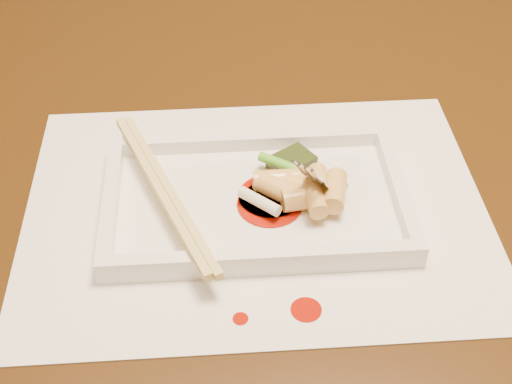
{
  "coord_description": "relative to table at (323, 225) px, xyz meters",
  "views": [
    {
      "loc": [
        -0.11,
        -0.52,
        1.18
      ],
      "look_at": [
        -0.08,
        -0.08,
        0.77
      ],
      "focal_mm": 50.0,
      "sensor_mm": 36.0,
      "label": 1
    }
  ],
  "objects": [
    {
      "name": "fork",
      "position": [
        -0.01,
        -0.06,
        0.18
      ],
      "size": [
        0.09,
        0.1,
        0.14
      ],
      "primitive_type": null,
      "color": "silver",
      "rests_on": "plate_base"
    },
    {
      "name": "rice_cake_6",
      "position": [
        -0.03,
        -0.08,
        0.12
      ],
      "size": [
        0.04,
        0.04,
        0.02
      ],
      "primitive_type": "cylinder",
      "rotation": [
        1.57,
        0.0,
        0.59
      ],
      "color": "#EAC96D",
      "rests_on": "plate_base"
    },
    {
      "name": "table",
      "position": [
        0.0,
        0.0,
        0.0
      ],
      "size": [
        1.4,
        0.9,
        0.75
      ],
      "color": "black",
      "rests_on": "ground"
    },
    {
      "name": "rice_cake_7",
      "position": [
        -0.04,
        -0.09,
        0.12
      ],
      "size": [
        0.04,
        0.03,
        0.02
      ],
      "primitive_type": "cylinder",
      "rotation": [
        1.57,
        0.0,
        1.73
      ],
      "color": "#EAC96D",
      "rests_on": "plate_base"
    },
    {
      "name": "chopstick_a",
      "position": [
        -0.16,
        -0.08,
        0.13
      ],
      "size": [
        0.09,
        0.2,
        0.01
      ],
      "primitive_type": "cube",
      "rotation": [
        0.0,
        0.0,
        0.38
      ],
      "color": "#DFC76F",
      "rests_on": "plate_rim_near"
    },
    {
      "name": "scallion_white",
      "position": [
        -0.07,
        -0.09,
        0.12
      ],
      "size": [
        0.04,
        0.03,
        0.01
      ],
      "primitive_type": "cylinder",
      "rotation": [
        1.57,
        0.0,
        0.83
      ],
      "color": "#EAEACC",
      "rests_on": "plate_base"
    },
    {
      "name": "sauce_splatter_a",
      "position": [
        -0.05,
        -0.19,
        0.1
      ],
      "size": [
        0.02,
        0.02,
        0.0
      ],
      "primitive_type": "cylinder",
      "color": "#9E1204",
      "rests_on": "placemat"
    },
    {
      "name": "plate_rim_near",
      "position": [
        -0.08,
        -0.15,
        0.12
      ],
      "size": [
        0.26,
        0.01,
        0.01
      ],
      "primitive_type": "cube",
      "color": "white",
      "rests_on": "plate_base"
    },
    {
      "name": "plate_base",
      "position": [
        -0.08,
        -0.08,
        0.11
      ],
      "size": [
        0.26,
        0.16,
        0.01
      ],
      "primitive_type": "cube",
      "color": "white",
      "rests_on": "placemat"
    },
    {
      "name": "rice_cake_3",
      "position": [
        -0.03,
        -0.08,
        0.12
      ],
      "size": [
        0.04,
        0.04,
        0.02
      ],
      "primitive_type": "cylinder",
      "rotation": [
        1.57,
        0.0,
        0.99
      ],
      "color": "#EAC96D",
      "rests_on": "plate_base"
    },
    {
      "name": "rice_cake_4",
      "position": [
        -0.06,
        -0.07,
        0.12
      ],
      "size": [
        0.04,
        0.04,
        0.02
      ],
      "primitive_type": "cylinder",
      "rotation": [
        1.57,
        0.0,
        0.87
      ],
      "color": "#EAC96D",
      "rests_on": "plate_base"
    },
    {
      "name": "veg_piece",
      "position": [
        -0.04,
        -0.04,
        0.12
      ],
      "size": [
        0.05,
        0.04,
        0.01
      ],
      "primitive_type": "cube",
      "rotation": [
        0.0,
        0.0,
        0.58
      ],
      "color": "black",
      "rests_on": "plate_base"
    },
    {
      "name": "sauce_splatter_b",
      "position": [
        -0.1,
        -0.2,
        0.1
      ],
      "size": [
        0.01,
        0.01,
        0.0
      ],
      "primitive_type": "cylinder",
      "color": "#9E1204",
      "rests_on": "placemat"
    },
    {
      "name": "sauce_blob_1",
      "position": [
        -0.06,
        -0.07,
        0.11
      ],
      "size": [
        0.06,
        0.06,
        0.0
      ],
      "primitive_type": "cylinder",
      "color": "#9E1204",
      "rests_on": "plate_base"
    },
    {
      "name": "rice_cake_2",
      "position": [
        -0.01,
        -0.09,
        0.13
      ],
      "size": [
        0.03,
        0.04,
        0.02
      ],
      "primitive_type": "cylinder",
      "rotation": [
        1.57,
        0.0,
        2.91
      ],
      "color": "#EAC96D",
      "rests_on": "plate_base"
    },
    {
      "name": "placemat",
      "position": [
        -0.08,
        -0.08,
        0.1
      ],
      "size": [
        0.4,
        0.3,
        0.0
      ],
      "primitive_type": "cube",
      "color": "white",
      "rests_on": "table"
    },
    {
      "name": "rice_cake_1",
      "position": [
        -0.05,
        -0.06,
        0.12
      ],
      "size": [
        0.05,
        0.02,
        0.02
      ],
      "primitive_type": "cylinder",
      "rotation": [
        1.57,
        0.0,
        1.58
      ],
      "color": "#EAC96D",
      "rests_on": "plate_base"
    },
    {
      "name": "plate_rim_right",
      "position": [
        0.05,
        -0.08,
        0.12
      ],
      "size": [
        0.01,
        0.14,
        0.01
      ],
      "primitive_type": "cube",
      "color": "white",
      "rests_on": "plate_base"
    },
    {
      "name": "rice_cake_0",
      "position": [
        -0.02,
        -0.07,
        0.12
      ],
      "size": [
        0.02,
        0.05,
        0.02
      ],
      "primitive_type": "cylinder",
      "rotation": [
        1.57,
        0.0,
        3.04
      ],
      "color": "#EAC96D",
      "rests_on": "plate_base"
    },
    {
      "name": "rice_cake_5",
      "position": [
        -0.03,
        -0.09,
        0.13
      ],
      "size": [
        0.02,
        0.04,
        0.02
      ],
      "primitive_type": "cylinder",
      "rotation": [
        1.57,
        0.0,
        0.05
      ],
      "color": "#EAC96D",
      "rests_on": "plate_base"
    },
    {
      "name": "scallion_green",
      "position": [
        -0.03,
        -0.06,
        0.12
      ],
      "size": [
        0.08,
        0.06,
        0.01
      ],
      "primitive_type": "cylinder",
      "rotation": [
        1.57,
        0.0,
        0.97
      ],
      "color": "#40A51A",
      "rests_on": "plate_base"
    },
    {
      "name": "sauce_blob_0",
      "position": [
        -0.07,
        -0.08,
        0.11
      ],
      "size": [
        0.06,
        0.06,
        0.0
      ],
      "primitive_type": "cylinder",
      "color": "#9E1204",
      "rests_on": "plate_base"
    },
    {
      "name": "plate_rim_left",
      "position": [
        -0.2,
        -0.08,
        0.12
      ],
      "size": [
        0.01,
        0.14,
        0.01
      ],
      "primitive_type": "cube",
      "color": "white",
      "rests_on": "plate_base"
    },
    {
      "name": "chopstick_b",
      "position": [
        -0.15,
        -0.08,
        0.13
      ],
      "size": [
        0.09,
        0.2,
        0.01
      ],
      "primitive_type": "cube",
      "rotation": [
        0.0,
        0.0,
        0.38
      ],
      "color": "#DFC76F",
      "rests_on": "plate_rim_near"
    },
    {
      "name": "plate_rim_far",
      "position": [
        -0.08,
        -0.0,
        0.12
      ],
      "size": [
        0.26,
        0.01,
        0.01
      ],
      "primitive_type": "cube",
      "color": "white",
      "rests_on": "plate_base"
    }
  ]
}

